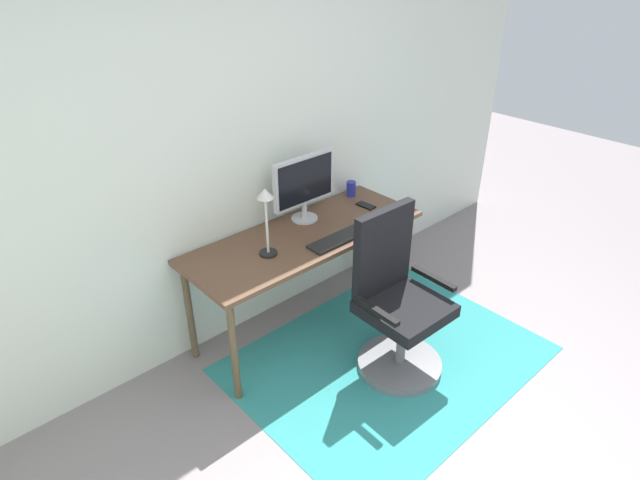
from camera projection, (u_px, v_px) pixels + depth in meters
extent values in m
cube|color=silver|center=(218.00, 149.00, 3.20)|extent=(6.00, 0.10, 2.60)
cube|color=teal|center=(387.00, 359.00, 3.50)|extent=(1.91, 1.45, 0.01)
cube|color=brown|center=(306.00, 236.00, 3.46)|extent=(1.64, 0.61, 0.03)
cylinder|color=brown|center=(234.00, 352.00, 3.04)|extent=(0.04, 0.04, 0.71)
cylinder|color=brown|center=(406.00, 258.00, 3.92)|extent=(0.04, 0.04, 0.71)
cylinder|color=brown|center=(190.00, 313.00, 3.35)|extent=(0.04, 0.04, 0.71)
cylinder|color=brown|center=(358.00, 234.00, 4.24)|extent=(0.04, 0.04, 0.71)
cylinder|color=#B2B2B7|center=(304.00, 218.00, 3.63)|extent=(0.18, 0.18, 0.01)
cylinder|color=#B2B2B7|center=(304.00, 210.00, 3.60)|extent=(0.04, 0.04, 0.11)
cube|color=#B7B7BC|center=(304.00, 180.00, 3.49)|extent=(0.49, 0.04, 0.33)
cube|color=black|center=(306.00, 181.00, 3.48)|extent=(0.45, 0.00, 0.29)
cube|color=black|center=(338.00, 239.00, 3.37)|extent=(0.43, 0.13, 0.02)
ellipsoid|color=white|center=(366.00, 221.00, 3.57)|extent=(0.06, 0.10, 0.03)
cylinder|color=navy|center=(351.00, 189.00, 3.94)|extent=(0.07, 0.07, 0.11)
cube|color=black|center=(366.00, 205.00, 3.80)|extent=(0.08, 0.14, 0.01)
cylinder|color=black|center=(268.00, 253.00, 3.23)|extent=(0.11, 0.11, 0.01)
cylinder|color=beige|center=(267.00, 226.00, 3.14)|extent=(0.02, 0.02, 0.36)
cone|color=beige|center=(265.00, 193.00, 3.03)|extent=(0.10, 0.10, 0.06)
cylinder|color=slate|center=(399.00, 364.00, 3.42)|extent=(0.54, 0.54, 0.05)
cylinder|color=slate|center=(402.00, 338.00, 3.32)|extent=(0.06, 0.06, 0.38)
cube|color=black|center=(405.00, 309.00, 3.20)|extent=(0.48, 0.48, 0.08)
cube|color=black|center=(383.00, 250.00, 3.18)|extent=(0.45, 0.07, 0.55)
cube|color=black|center=(376.00, 311.00, 3.01)|extent=(0.05, 0.33, 0.03)
cube|color=black|center=(434.00, 278.00, 3.29)|extent=(0.05, 0.33, 0.03)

